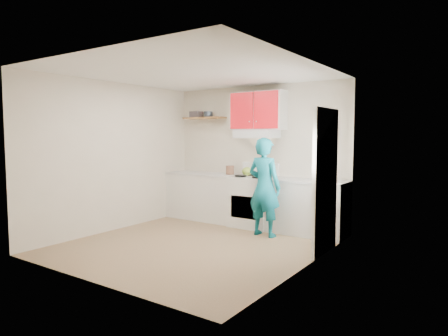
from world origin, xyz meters
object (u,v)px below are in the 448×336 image
Objects in this scene: tin at (208,114)px; person at (264,187)px; kettle at (247,171)px; crock at (230,171)px; stove at (253,202)px.

tin reaches higher than person.
kettle is at bearing -4.48° from tin.
crock is at bearing -163.17° from kettle.
tin is 2.17m from person.
kettle is at bearing 157.39° from stove.
stove is at bearing -40.12° from person.
crock is 0.12× the size of person.
stove is at bearing -4.50° from kettle.
tin is at bearing -166.38° from kettle.
stove is 4.82× the size of kettle.
crock is at bearing 171.57° from stove.
crock is 1.23m from person.
tin reaches higher than kettle.
tin is 0.93× the size of crock.
crock is (-0.39, 0.01, -0.01)m from kettle.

